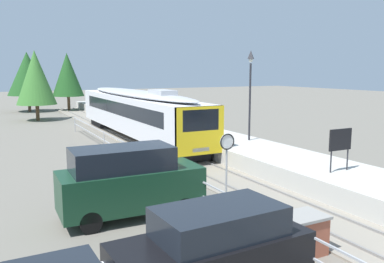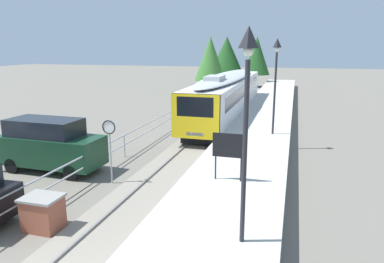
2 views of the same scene
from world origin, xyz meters
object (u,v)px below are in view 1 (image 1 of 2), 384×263
speed_limit_sign (227,152)px  parked_suv_black (214,249)px  platform_notice_board (340,141)px  parked_van_dark_green (129,181)px  commuter_train (136,111)px  platform_lamp_mid_platform (250,78)px  brick_utility_cabinet (303,234)px

speed_limit_sign → parked_suv_black: (-3.42, -4.84, -1.06)m
platform_notice_board → parked_van_dark_green: bearing=171.7°
commuter_train → parked_van_dark_green: size_ratio=4.05×
speed_limit_sign → platform_notice_board: bearing=-6.2°
parked_suv_black → commuter_train: bearing=74.9°
speed_limit_sign → platform_lamp_mid_platform: bearing=49.6°
brick_utility_cabinet → parked_suv_black: 3.35m
platform_notice_board → brick_utility_cabinet: 6.70m
commuter_train → platform_lamp_mid_platform: (4.21, -8.32, 2.47)m
platform_lamp_mid_platform → platform_notice_board: size_ratio=2.97×
platform_notice_board → speed_limit_sign: 5.23m
parked_suv_black → speed_limit_sign: bearing=54.7°
platform_lamp_mid_platform → brick_utility_cabinet: bearing=-119.0°
platform_lamp_mid_platform → platform_notice_board: platform_lamp_mid_platform is taller
parked_suv_black → parked_van_dark_green: size_ratio=0.95×
brick_utility_cabinet → parked_van_dark_green: (-3.40, 4.96, 0.72)m
speed_limit_sign → parked_suv_black: speed_limit_sign is taller
commuter_train → parked_suv_black: commuter_train is taller
commuter_train → platform_notice_board: 16.62m
platform_lamp_mid_platform → platform_notice_board: 8.45m
parked_van_dark_green → speed_limit_sign: bearing=-11.3°
speed_limit_sign → parked_suv_black: size_ratio=0.60×
platform_notice_board → parked_van_dark_green: platform_notice_board is taller
platform_lamp_mid_platform → speed_limit_sign: (-6.34, -7.45, -2.50)m
brick_utility_cabinet → parked_van_dark_green: parked_van_dark_green is taller
platform_lamp_mid_platform → speed_limit_sign: 10.09m
brick_utility_cabinet → commuter_train: bearing=83.5°
platform_lamp_mid_platform → brick_utility_cabinet: size_ratio=4.42×
parked_van_dark_green → parked_suv_black: bearing=-88.7°
brick_utility_cabinet → parked_suv_black: (-3.27, -0.59, 0.49)m
commuter_train → speed_limit_sign: 15.91m
commuter_train → platform_notice_board: size_ratio=11.13×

